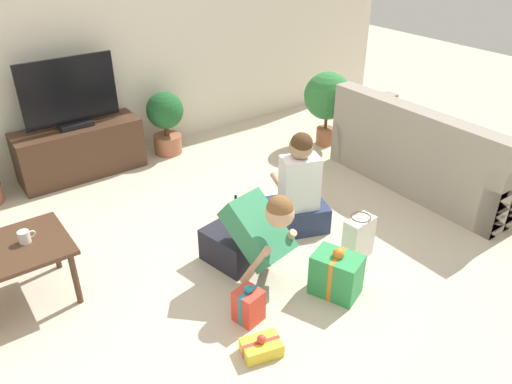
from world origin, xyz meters
name	(u,v)px	position (x,y,z in m)	size (l,w,h in m)	color
ground_plane	(233,272)	(0.00, 0.00, 0.00)	(16.00, 16.00, 0.00)	beige
wall_back	(89,42)	(0.00, 2.63, 1.30)	(8.40, 0.06, 2.60)	silver
sofa_right	(428,156)	(2.42, 0.05, 0.31)	(0.86, 2.00, 0.88)	gray
tv_console	(80,151)	(-0.37, 2.34, 0.27)	(1.28, 0.44, 0.55)	#472D1E
tv	(70,97)	(-0.37, 2.34, 0.87)	(0.95, 0.20, 0.71)	black
potted_plant_back_right	(166,118)	(0.62, 2.29, 0.43)	(0.42, 0.42, 0.73)	#A36042
potted_plant_corner_right	(328,98)	(2.27, 1.40, 0.58)	(0.55, 0.55, 0.88)	#A36042
person_kneeling	(250,235)	(0.10, -0.10, 0.36)	(0.46, 0.85, 0.82)	#23232D
person_sitting	(298,195)	(0.81, 0.19, 0.35)	(0.63, 0.59, 0.94)	#283351
dog	(236,214)	(0.32, 0.42, 0.20)	(0.31, 0.43, 0.31)	black
gift_box_a	(336,274)	(0.49, -0.65, 0.17)	(0.35, 0.41, 0.40)	#2D934C
gift_box_b	(261,347)	(-0.31, -0.80, 0.05)	(0.29, 0.23, 0.15)	yellow
gift_box_c	(248,305)	(-0.20, -0.50, 0.13)	(0.21, 0.21, 0.30)	red
gift_bag_a	(358,237)	(0.95, -0.43, 0.18)	(0.27, 0.18, 0.38)	white
mug	(25,237)	(-1.31, 0.63, 0.52)	(0.12, 0.08, 0.09)	silver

